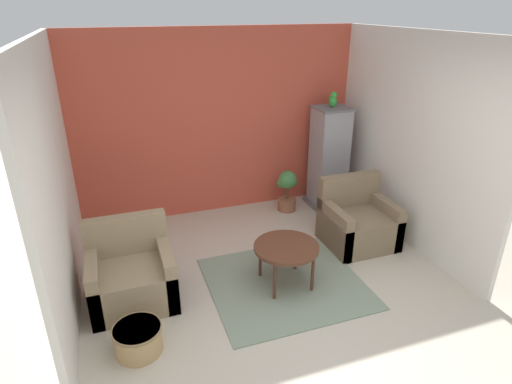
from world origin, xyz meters
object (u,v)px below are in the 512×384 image
(armchair_right, at_px, (357,223))
(potted_plant, at_px, (287,189))
(birdcage, at_px, (329,159))
(coffee_table, at_px, (286,249))
(parrot, at_px, (333,100))
(wicker_basket, at_px, (138,338))
(armchair_left, at_px, (132,277))

(armchair_right, height_order, potted_plant, armchair_right)
(potted_plant, bearing_deg, birdcage, -1.89)
(birdcage, bearing_deg, coffee_table, -129.54)
(parrot, distance_m, potted_plant, 1.42)
(coffee_table, xyz_separation_m, armchair_right, (1.21, 0.51, -0.16))
(armchair_right, distance_m, parrot, 1.78)
(parrot, bearing_deg, armchair_right, -98.75)
(armchair_right, bearing_deg, wicker_basket, -160.34)
(potted_plant, bearing_deg, armchair_left, -148.58)
(armchair_left, bearing_deg, armchair_right, 4.93)
(parrot, bearing_deg, coffee_table, -129.51)
(armchair_left, xyz_separation_m, birdcage, (2.98, 1.41, 0.46))
(armchair_right, bearing_deg, potted_plant, 111.37)
(armchair_right, distance_m, wicker_basket, 3.00)
(armchair_left, xyz_separation_m, armchair_right, (2.80, 0.24, 0.00))
(parrot, height_order, wicker_basket, parrot)
(wicker_basket, bearing_deg, armchair_left, 88.37)
(birdcage, xyz_separation_m, wicker_basket, (-3.00, -2.17, -0.60))
(birdcage, distance_m, parrot, 0.86)
(coffee_table, distance_m, wicker_basket, 1.72)
(armchair_left, relative_size, potted_plant, 1.37)
(wicker_basket, bearing_deg, parrot, 35.92)
(coffee_table, height_order, birdcage, birdcage)
(armchair_right, xyz_separation_m, wicker_basket, (-2.82, -1.01, -0.14))
(parrot, relative_size, wicker_basket, 0.52)
(coffee_table, bearing_deg, wicker_basket, -162.99)
(armchair_right, bearing_deg, birdcage, 81.24)
(armchair_right, relative_size, birdcage, 0.56)
(birdcage, bearing_deg, armchair_right, -98.76)
(coffee_table, bearing_deg, armchair_left, 170.31)
(armchair_left, xyz_separation_m, potted_plant, (2.34, 1.43, 0.06))
(armchair_left, relative_size, armchair_right, 1.00)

